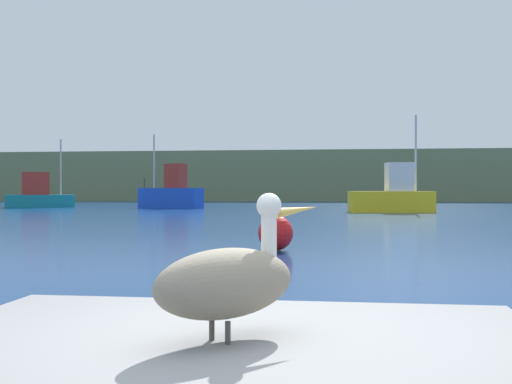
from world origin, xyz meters
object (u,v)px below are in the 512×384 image
(pelican, at_px, (229,280))
(fishing_boat_teal, at_px, (39,195))
(fishing_boat_blue, at_px, (171,193))
(mooring_buoy, at_px, (276,233))
(fishing_boat_yellow, at_px, (393,195))

(pelican, bearing_deg, fishing_boat_teal, 67.23)
(fishing_boat_blue, bearing_deg, pelican, 124.33)
(fishing_boat_blue, relative_size, mooring_buoy, 6.76)
(pelican, distance_m, mooring_buoy, 10.80)
(fishing_boat_teal, height_order, mooring_buoy, fishing_boat_teal)
(fishing_boat_yellow, relative_size, fishing_boat_blue, 1.07)
(pelican, bearing_deg, fishing_boat_blue, 55.20)
(fishing_boat_teal, xyz_separation_m, mooring_buoy, (20.97, -30.87, -0.55))
(fishing_boat_yellow, distance_m, fishing_boat_teal, 26.34)
(mooring_buoy, bearing_deg, fishing_boat_teal, 124.18)
(fishing_boat_yellow, height_order, fishing_boat_blue, fishing_boat_yellow)
(mooring_buoy, bearing_deg, fishing_boat_yellow, 79.47)
(fishing_boat_yellow, xyz_separation_m, fishing_boat_teal, (-25.43, 6.87, -0.04))
(fishing_boat_teal, xyz_separation_m, fishing_boat_blue, (10.36, -0.66, 0.11))
(pelican, height_order, fishing_boat_yellow, fishing_boat_yellow)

